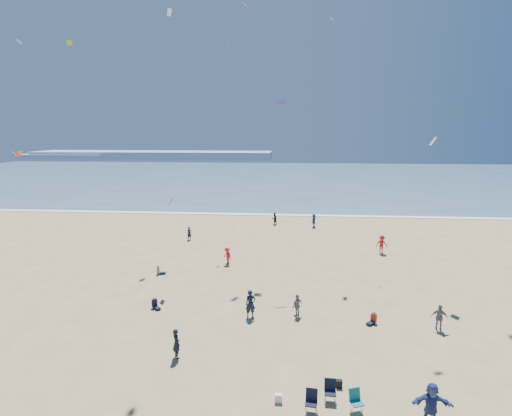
{
  "coord_description": "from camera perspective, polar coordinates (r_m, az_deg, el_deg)",
  "views": [
    {
      "loc": [
        3.78,
        -12.82,
        12.12
      ],
      "look_at": [
        2.0,
        8.0,
        8.12
      ],
      "focal_mm": 28.0,
      "sensor_mm": 36.0,
      "label": 1
    }
  ],
  "objects": [
    {
      "name": "ocean",
      "position": [
        108.56,
        2.87,
        4.42
      ],
      "size": [
        220.0,
        100.0,
        0.06
      ],
      "primitive_type": "cube",
      "color": "#476B84",
      "rests_on": "ground"
    },
    {
      "name": "surf_line",
      "position": [
        59.19,
        1.12,
        -0.95
      ],
      "size": [
        220.0,
        1.2,
        0.08
      ],
      "primitive_type": "cube",
      "color": "white",
      "rests_on": "ground"
    },
    {
      "name": "headland_far",
      "position": [
        193.91,
        -14.45,
        7.37
      ],
      "size": [
        110.0,
        20.0,
        3.2
      ],
      "primitive_type": "cube",
      "color": "#7A8EA8",
      "rests_on": "ground"
    },
    {
      "name": "headland_near",
      "position": [
        206.19,
        -25.53,
        6.69
      ],
      "size": [
        40.0,
        14.0,
        2.0
      ],
      "primitive_type": "cube",
      "color": "#7A8EA8",
      "rests_on": "ground"
    },
    {
      "name": "standing_flyers",
      "position": [
        29.01,
        6.97,
        -12.1
      ],
      "size": [
        31.76,
        50.22,
        1.88
      ],
      "color": "black",
      "rests_on": "ground"
    },
    {
      "name": "seated_group",
      "position": [
        24.5,
        -2.16,
        -17.71
      ],
      "size": [
        17.68,
        20.34,
        0.84
      ],
      "color": "white",
      "rests_on": "ground"
    },
    {
      "name": "chair_cluster",
      "position": [
        19.87,
        10.91,
        -25.16
      ],
      "size": [
        2.72,
        1.45,
        1.0
      ],
      "color": "black",
      "rests_on": "ground"
    },
    {
      "name": "white_tote",
      "position": [
        20.13,
        3.24,
        -25.49
      ],
      "size": [
        0.35,
        0.2,
        0.4
      ],
      "primitive_type": "cube",
      "color": "white",
      "rests_on": "ground"
    },
    {
      "name": "black_backpack",
      "position": [
        21.36,
        11.78,
        -23.37
      ],
      "size": [
        0.3,
        0.22,
        0.38
      ],
      "primitive_type": "cube",
      "color": "black",
      "rests_on": "ground"
    },
    {
      "name": "kites_aloft",
      "position": [
        27.28,
        17.4,
        16.12
      ],
      "size": [
        42.22,
        34.82,
        24.36
      ],
      "color": "white",
      "rests_on": "ground"
    }
  ]
}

